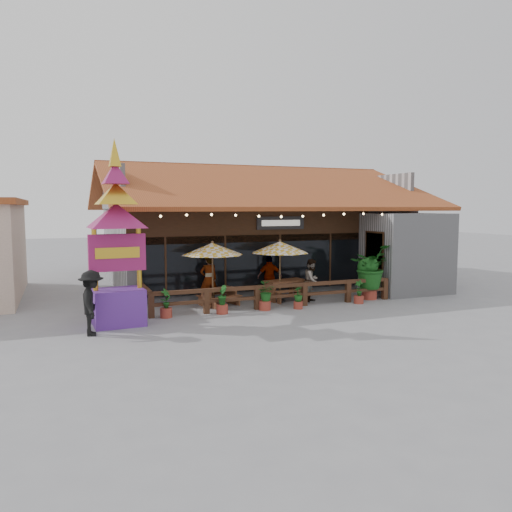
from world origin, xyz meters
name	(u,v)px	position (x,y,z in m)	size (l,w,h in m)	color
ground	(310,303)	(0.00, 0.00, 0.00)	(100.00, 100.00, 0.00)	gray
restaurant_building	(256,239)	(0.26, 6.61, 2.21)	(15.50, 14.73, 6.09)	#A9A8AD
patio_railing	(261,292)	(-2.25, -0.27, 0.61)	(10.00, 2.60, 0.92)	#4C2B1B
umbrella_left	(212,249)	(-3.88, 0.74, 2.24)	(2.68, 2.68, 2.57)	brown
umbrella_right	(280,247)	(-1.05, 0.64, 2.24)	(2.46, 2.46, 2.57)	brown
picnic_table_left	(219,294)	(-3.61, 0.79, 0.46)	(1.72, 1.60, 0.68)	brown
picnic_table_right	(285,286)	(-0.66, 0.91, 0.57)	(1.96, 1.76, 0.84)	brown
thai_sign_tower	(116,221)	(-7.68, -1.20, 3.44)	(2.54, 2.54, 6.51)	#5D2895
tropical_plant	(370,268)	(2.72, -0.24, 1.33)	(2.20, 2.13, 2.33)	maroon
diner_a	(209,279)	(-3.85, 1.41, 0.98)	(0.71, 0.47, 1.96)	#341E10
diner_b	(312,280)	(0.19, 0.16, 0.88)	(0.86, 0.67, 1.76)	#341E10
diner_c	(270,277)	(-1.09, 1.60, 0.91)	(1.06, 0.44, 1.81)	#341E10
pedestrian	(92,303)	(-8.57, -2.22, 0.99)	(1.28, 0.74, 1.98)	black
planter_a	(166,305)	(-6.00, -0.63, 0.43)	(0.44, 0.42, 1.03)	maroon
planter_b	(222,301)	(-3.97, -0.74, 0.47)	(0.42, 0.46, 1.04)	maroon
planter_c	(265,294)	(-2.28, -0.73, 0.60)	(0.85, 0.86, 1.07)	maroon
planter_d	(298,298)	(-0.99, -0.96, 0.41)	(0.40, 0.40, 0.86)	maroon
planter_e	(359,294)	(1.76, -0.89, 0.40)	(0.39, 0.40, 0.95)	maroon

